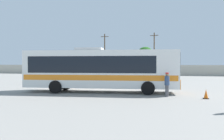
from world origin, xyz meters
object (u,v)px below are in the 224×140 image
at_px(parked_car_leftmost_black, 98,71).
at_px(utility_pole_near, 105,53).
at_px(utility_pole_far, 154,53).
at_px(roadside_tree_midleft, 145,53).
at_px(roadside_tree_left, 93,57).
at_px(coach_bus_white_orange, 99,69).
at_px(attendant_by_bus_door, 167,83).
at_px(parked_car_second_white, 124,72).
at_px(vendor_umbrella_near_gate_green, 46,70).
at_px(traffic_cone_on_apron, 206,94).

height_order(parked_car_leftmost_black, utility_pole_near, utility_pole_near).
height_order(utility_pole_far, roadside_tree_midleft, utility_pole_far).
xyz_separation_m(roadside_tree_left, roadside_tree_midleft, (12.21, 1.92, 0.91)).
relative_size(coach_bus_white_orange, roadside_tree_left, 2.27).
relative_size(attendant_by_bus_door, parked_car_second_white, 0.37).
xyz_separation_m(vendor_umbrella_near_gate_green, traffic_cone_on_apron, (16.39, -6.95, -1.30)).
distance_m(utility_pole_far, roadside_tree_midleft, 4.00).
relative_size(roadside_tree_left, traffic_cone_on_apron, 8.79).
height_order(parked_car_leftmost_black, roadside_tree_left, roadside_tree_left).
distance_m(vendor_umbrella_near_gate_green, traffic_cone_on_apron, 17.85).
distance_m(parked_car_second_white, roadside_tree_left, 12.45).
relative_size(parked_car_leftmost_black, roadside_tree_left, 0.74).
bearing_deg(parked_car_leftmost_black, attendant_by_bus_door, -61.73).
distance_m(attendant_by_bus_door, parked_car_second_white, 28.74).
height_order(vendor_umbrella_near_gate_green, parked_car_leftmost_black, vendor_umbrella_near_gate_green).
xyz_separation_m(coach_bus_white_orange, roadside_tree_midleft, (-0.54, 35.72, 2.82)).
bearing_deg(parked_car_second_white, parked_car_leftmost_black, -175.52).
relative_size(coach_bus_white_orange, roadside_tree_midleft, 2.01).
bearing_deg(utility_pole_near, attendant_by_bus_door, -65.61).
bearing_deg(utility_pole_far, coach_bus_white_orange, -93.16).
xyz_separation_m(roadside_tree_left, traffic_cone_on_apron, (20.90, -35.31, -3.57)).
bearing_deg(coach_bus_white_orange, roadside_tree_midleft, 90.87).
xyz_separation_m(parked_car_leftmost_black, roadside_tree_midleft, (8.32, 10.12, 3.99)).
relative_size(vendor_umbrella_near_gate_green, parked_car_second_white, 0.49).
xyz_separation_m(vendor_umbrella_near_gate_green, roadside_tree_left, (-4.51, 28.36, 2.28)).
height_order(attendant_by_bus_door, vendor_umbrella_near_gate_green, vendor_umbrella_near_gate_green).
distance_m(coach_bus_white_orange, attendant_by_bus_door, 5.78).
bearing_deg(coach_bus_white_orange, parked_car_leftmost_black, 109.10).
distance_m(coach_bus_white_orange, utility_pole_near, 32.52).
bearing_deg(vendor_umbrella_near_gate_green, roadside_tree_left, 99.03).
height_order(parked_car_second_white, utility_pole_far, utility_pole_far).
height_order(utility_pole_far, traffic_cone_on_apron, utility_pole_far).
xyz_separation_m(parked_car_leftmost_black, roadside_tree_left, (-3.89, 8.20, 3.08)).
xyz_separation_m(attendant_by_bus_door, roadside_tree_left, (-18.32, 35.04, 2.89)).
bearing_deg(parked_car_second_white, roadside_tree_midleft, 72.82).
xyz_separation_m(attendant_by_bus_door, parked_car_leftmost_black, (-14.43, 26.84, -0.19)).
relative_size(utility_pole_near, utility_pole_far, 0.99).
bearing_deg(roadside_tree_midleft, parked_car_leftmost_black, -129.45).
bearing_deg(utility_pole_near, traffic_cone_on_apron, -62.14).
height_order(roadside_tree_midleft, traffic_cone_on_apron, roadside_tree_midleft).
relative_size(vendor_umbrella_near_gate_green, utility_pole_far, 0.25).
xyz_separation_m(parked_car_second_white, traffic_cone_on_apron, (11.69, -27.53, -0.47)).
bearing_deg(utility_pole_near, coach_bus_white_orange, -73.70).
bearing_deg(traffic_cone_on_apron, parked_car_leftmost_black, 122.11).
relative_size(parked_car_leftmost_black, roadside_tree_midleft, 0.66).
distance_m(parked_car_leftmost_black, utility_pole_near, 6.75).
xyz_separation_m(coach_bus_white_orange, roadside_tree_left, (-12.75, 33.80, 1.91)).
height_order(utility_pole_near, traffic_cone_on_apron, utility_pole_near).
bearing_deg(utility_pole_far, roadside_tree_left, 174.79).
bearing_deg(traffic_cone_on_apron, vendor_umbrella_near_gate_green, 157.02).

